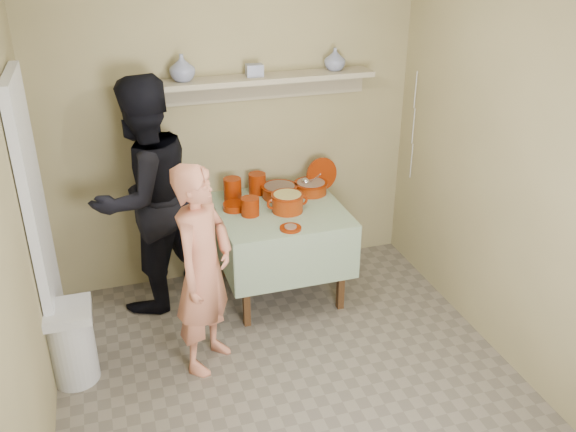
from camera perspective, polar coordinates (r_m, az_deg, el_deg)
name	(u,v)px	position (r m, az deg, el deg)	size (l,w,h in m)	color
ground	(301,400)	(4.09, 1.20, -16.85)	(3.50, 3.50, 0.00)	#6C6355
tile_panel	(39,229)	(4.22, -22.24, -1.12)	(0.06, 0.70, 2.00)	silver
plate_stack_a	(233,190)	(4.86, -5.21, 2.47)	(0.14, 0.14, 0.19)	#6F1904
plate_stack_b	(257,183)	(4.99, -2.90, 3.06)	(0.14, 0.14, 0.17)	#6F1904
bowl_stack	(250,207)	(4.62, -3.57, 0.89)	(0.14, 0.14, 0.14)	#6F1904
empty_bowl	(234,206)	(4.73, -5.05, 0.90)	(0.18, 0.18, 0.05)	#6F1904
propped_lid	(322,174)	(5.09, 3.17, 3.93)	(0.28, 0.28, 0.02)	#6F1904
vase_right	(335,59)	(4.93, 4.41, 14.42)	(0.17, 0.17, 0.17)	navy
vase_left	(182,68)	(4.62, -9.88, 13.50)	(0.19, 0.19, 0.20)	navy
ceramic_box	(254,70)	(4.73, -3.16, 13.45)	(0.13, 0.09, 0.09)	navy
person_cook	(203,270)	(4.01, -7.92, -5.02)	(0.54, 0.35, 1.47)	#CE7858
person_helper	(145,197)	(4.69, -13.23, 1.75)	(0.89, 0.69, 1.83)	black
room_shell	(304,166)	(3.23, 1.46, 4.69)	(3.04, 3.54, 2.62)	#9C8F60
serving_table	(280,222)	(4.80, -0.76, -0.53)	(0.97, 0.97, 0.76)	#4C2D16
cazuela_meat_a	(279,190)	(4.92, -0.81, 2.43)	(0.30, 0.30, 0.10)	maroon
cazuela_meat_b	(311,187)	(5.00, 2.16, 2.77)	(0.28, 0.28, 0.10)	maroon
ladle	(306,182)	(4.96, 1.73, 3.23)	(0.08, 0.26, 0.19)	silver
cazuela_rice	(287,201)	(4.67, -0.05, 1.40)	(0.33, 0.25, 0.14)	maroon
front_plate	(291,228)	(4.42, 0.24, -1.12)	(0.16, 0.16, 0.03)	#6F1904
wall_shelf	(259,81)	(4.78, -2.74, 12.47)	(1.80, 0.25, 0.21)	tan
trash_bin	(71,344)	(4.31, -19.61, -11.20)	(0.32, 0.32, 0.56)	silver
electrical_cord	(413,126)	(5.20, 11.65, 8.24)	(0.01, 0.05, 0.90)	silver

